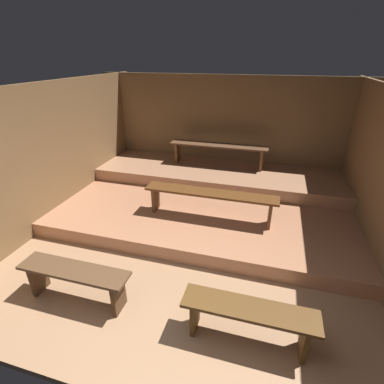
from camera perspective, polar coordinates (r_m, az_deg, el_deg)
name	(u,v)px	position (r m, az deg, el deg)	size (l,w,h in m)	color
ground	(198,232)	(4.95, 1.26, -7.92)	(5.89, 5.55, 0.08)	#A67C59
wall_back	(226,130)	(6.66, 6.78, 12.26)	(5.89, 0.06, 2.33)	brown
wall_left	(57,152)	(5.59, -25.30, 7.29)	(0.06, 5.55, 2.33)	brown
platform_lower	(208,204)	(5.48, 3.22, -2.44)	(5.09, 3.30, 0.24)	#B37755
platform_middle	(218,175)	(6.20, 5.21, 3.46)	(5.09, 1.45, 0.24)	#AD7B59
bench_floor_left	(75,277)	(3.76, -22.37, -15.39)	(1.35, 0.31, 0.47)	brown
bench_floor_right	(248,316)	(3.17, 11.20, -23.09)	(1.35, 0.31, 0.47)	brown
bench_lower_center	(210,197)	(4.64, 3.65, -0.99)	(2.17, 0.31, 0.47)	brown
bench_middle_center	(218,149)	(6.27, 5.26, 8.58)	(2.11, 0.31, 0.47)	brown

